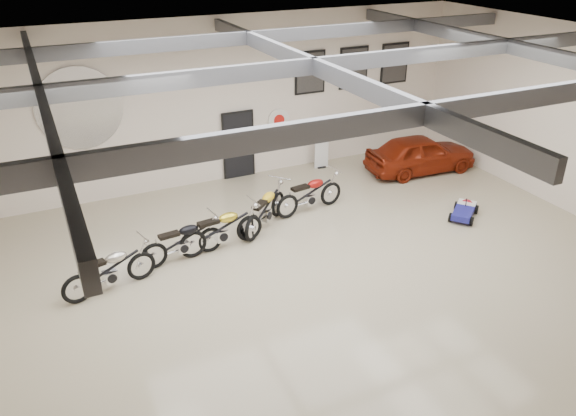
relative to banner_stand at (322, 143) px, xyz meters
name	(u,v)px	position (x,y,z in m)	size (l,w,h in m)	color
floor	(310,271)	(-3.24, -5.50, -0.88)	(16.00, 12.00, 0.01)	tan
ceiling	(314,53)	(-3.24, -5.50, 4.12)	(16.00, 12.00, 0.01)	slate
back_wall	(220,102)	(-3.24, 0.50, 1.62)	(16.00, 0.02, 5.00)	silver
ceiling_beams	(314,66)	(-3.24, -5.50, 3.87)	(15.80, 11.80, 0.32)	#515258
door	(238,146)	(-2.74, 0.45, 0.17)	(0.92, 0.08, 2.10)	black
logo_plaque	(79,109)	(-7.24, 0.45, 1.92)	(2.30, 0.06, 1.16)	silver
poster_left	(310,72)	(-0.24, 0.46, 2.22)	(1.05, 0.08, 1.35)	black
poster_mid	(354,68)	(1.36, 0.46, 2.22)	(1.05, 0.08, 1.35)	black
poster_right	(394,63)	(2.96, 0.46, 2.22)	(1.05, 0.08, 1.35)	black
oil_sign	(279,120)	(-1.34, 0.45, 0.82)	(0.72, 0.10, 0.72)	white
banner_stand	(322,143)	(0.00, 0.00, 0.00)	(0.48, 0.19, 1.75)	white
motorcycle_silver	(109,269)	(-7.55, -4.34, -0.33)	(2.08, 0.65, 1.08)	silver
motorcycle_black	(182,240)	(-5.77, -3.76, -0.35)	(2.04, 0.63, 1.06)	silver
motorcycle_gold	(221,228)	(-4.75, -3.66, -0.31)	(2.20, 0.68, 1.14)	silver
motorcycle_yellow	(265,208)	(-3.34, -3.10, -0.31)	(2.18, 0.67, 1.13)	silver
motorcycle_red	(310,193)	(-1.84, -2.73, -0.32)	(2.14, 0.66, 1.11)	silver
go_kart	(465,207)	(1.93, -4.81, -0.62)	(1.42, 0.64, 0.51)	navy
vintage_car	(421,154)	(2.76, -1.66, -0.26)	(3.64, 1.47, 1.24)	maroon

